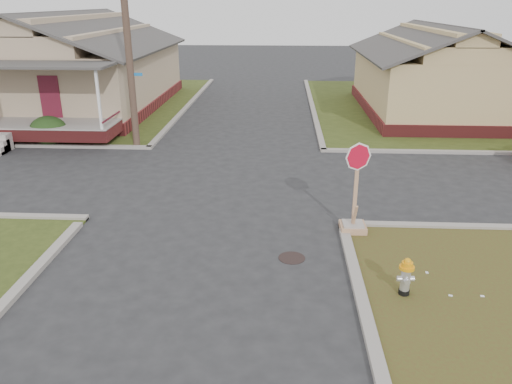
{
  "coord_description": "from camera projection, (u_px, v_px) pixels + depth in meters",
  "views": [
    {
      "loc": [
        1.92,
        -11.09,
        5.76
      ],
      "look_at": [
        1.26,
        1.0,
        1.1
      ],
      "focal_mm": 35.0,
      "sensor_mm": 36.0,
      "label": 1
    }
  ],
  "objects": [
    {
      "name": "ground",
      "position": [
        204.0,
        246.0,
        12.51
      ],
      "size": [
        120.0,
        120.0,
        0.0
      ],
      "primitive_type": "plane",
      "color": "#262628",
      "rests_on": "ground"
    },
    {
      "name": "hedge_right",
      "position": [
        49.0,
        130.0,
        21.07
      ],
      "size": [
        1.52,
        1.24,
        1.16
      ],
      "primitive_type": "ellipsoid",
      "color": "#1C3714",
      "rests_on": "verge_far_left"
    },
    {
      "name": "utility_pole",
      "position": [
        127.0,
        31.0,
        19.34
      ],
      "size": [
        1.8,
        0.28,
        9.0
      ],
      "color": "#402D24",
      "rests_on": "ground"
    },
    {
      "name": "verge_far_left",
      "position": [
        35.0,
        103.0,
        29.94
      ],
      "size": [
        19.0,
        19.0,
        0.05
      ],
      "primitive_type": "cube",
      "color": "#334017",
      "rests_on": "ground"
    },
    {
      "name": "side_house_yellow",
      "position": [
        435.0,
        72.0,
        26.59
      ],
      "size": [
        7.6,
        11.6,
        4.7
      ],
      "color": "maroon",
      "rests_on": "ground"
    },
    {
      "name": "curbs",
      "position": [
        226.0,
        179.0,
        17.17
      ],
      "size": [
        80.0,
        40.0,
        0.12
      ],
      "primitive_type": null,
      "color": "gray",
      "rests_on": "ground"
    },
    {
      "name": "manhole",
      "position": [
        292.0,
        258.0,
        11.93
      ],
      "size": [
        0.64,
        0.64,
        0.01
      ],
      "primitive_type": "cylinder",
      "color": "black",
      "rests_on": "ground"
    },
    {
      "name": "corner_house",
      "position": [
        70.0,
        67.0,
        27.75
      ],
      "size": [
        10.1,
        15.5,
        5.3
      ],
      "color": "maroon",
      "rests_on": "ground"
    },
    {
      "name": "fire_hydrant",
      "position": [
        406.0,
        275.0,
        10.22
      ],
      "size": [
        0.31,
        0.31,
        0.83
      ],
      "rotation": [
        0.0,
        0.0,
        0.05
      ],
      "color": "black",
      "rests_on": "ground"
    },
    {
      "name": "stop_sign",
      "position": [
        354.0,
        212.0,
        13.08
      ],
      "size": [
        0.68,
        0.67,
        2.42
      ],
      "rotation": [
        0.0,
        0.0,
        0.02
      ],
      "color": "tan",
      "rests_on": "ground"
    }
  ]
}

